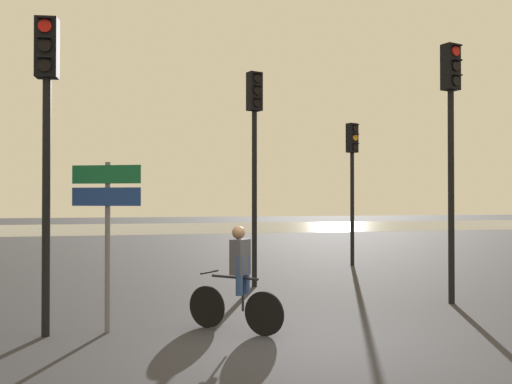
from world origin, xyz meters
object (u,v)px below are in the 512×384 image
(traffic_light_near_right, at_px, (451,125))
(traffic_light_center, at_px, (255,139))
(direction_sign_post, at_px, (107,215))
(cyclist, at_px, (238,278))
(traffic_light_far_right, at_px, (352,167))
(traffic_light_near_left, at_px, (47,116))

(traffic_light_near_right, relative_size, traffic_light_center, 1.01)
(direction_sign_post, bearing_deg, cyclist, -168.90)
(traffic_light_near_right, bearing_deg, traffic_light_center, -58.37)
(traffic_light_far_right, distance_m, cyclist, 9.68)
(traffic_light_near_right, bearing_deg, cyclist, 1.14)
(traffic_light_near_left, height_order, traffic_light_center, traffic_light_center)
(traffic_light_far_right, xyz_separation_m, cyclist, (-5.28, -7.80, -2.23))
(cyclist, bearing_deg, direction_sign_post, 122.53)
(cyclist, bearing_deg, traffic_light_center, 28.20)
(cyclist, bearing_deg, traffic_light_near_left, 126.61)
(traffic_light_far_right, bearing_deg, traffic_light_near_right, 60.21)
(traffic_light_center, height_order, cyclist, traffic_light_center)
(traffic_light_center, bearing_deg, direction_sign_post, 32.75)
(traffic_light_near_left, bearing_deg, traffic_light_far_right, -130.23)
(traffic_light_near_left, distance_m, cyclist, 3.77)
(traffic_light_near_right, xyz_separation_m, cyclist, (-4.55, -1.35, -2.67))
(traffic_light_near_left, bearing_deg, traffic_light_near_right, -165.38)
(direction_sign_post, height_order, cyclist, direction_sign_post)
(traffic_light_near_right, distance_m, cyclist, 5.45)
(traffic_light_near_left, height_order, traffic_light_far_right, traffic_light_near_left)
(traffic_light_far_right, distance_m, traffic_light_near_right, 6.51)
(traffic_light_near_right, bearing_deg, traffic_light_near_left, -8.22)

